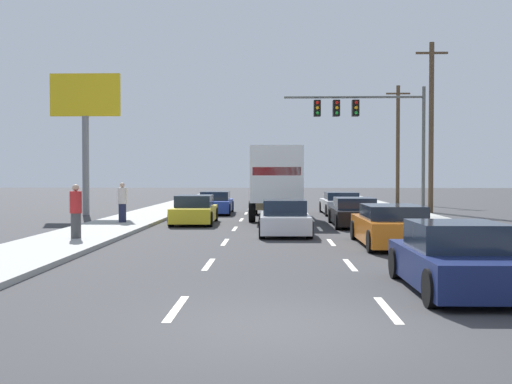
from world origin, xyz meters
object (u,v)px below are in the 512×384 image
car_white (284,219)px  car_black (354,213)px  car_yellow (194,211)px  utility_pole_far (398,143)px  car_navy (457,260)px  traffic_signal_mast (361,117)px  car_blue (216,203)px  box_truck (276,179)px  pedestrian_near_corner (122,203)px  car_silver (341,204)px  utility_pole_mid (431,125)px  car_orange (392,226)px  roadside_billboard (85,115)px  pedestrian_mid_block (76,211)px

car_white → car_black: bearing=52.1°
car_yellow → utility_pole_far: utility_pole_far is taller
car_navy → traffic_signal_mast: size_ratio=0.48×
car_white → car_black: car_white is taller
car_black → car_blue: bearing=129.1°
car_white → car_navy: size_ratio=1.02×
car_blue → box_truck: bearing=-48.5°
utility_pole_far → pedestrian_near_corner: 26.55m
car_yellow → box_truck: bearing=43.3°
car_silver → pedestrian_near_corner: 12.74m
utility_pole_mid → pedestrian_near_corner: bearing=-148.8°
car_orange → utility_pole_mid: (5.30, 16.67, 4.36)m
car_navy → pedestrian_near_corner: pedestrian_near_corner is taller
car_silver → roadside_billboard: 14.54m
car_silver → roadside_billboard: (-13.70, -1.02, 4.76)m
utility_pole_far → pedestrian_mid_block: bearing=-119.4°
car_silver → car_navy: bearing=-90.6°
car_blue → car_black: 10.48m
traffic_signal_mast → utility_pole_mid: (3.78, -1.45, -0.62)m
car_white → utility_pole_mid: size_ratio=0.43×
car_orange → traffic_signal_mast: traffic_signal_mast is taller
roadside_billboard → utility_pole_mid: bearing=7.7°
traffic_signal_mast → roadside_billboard: (-15.18, -4.02, -0.24)m
traffic_signal_mast → car_orange: bearing=-94.8°
car_blue → utility_pole_far: bearing=45.9°
utility_pole_far → pedestrian_near_corner: (-15.78, -21.05, -3.59)m
car_yellow → car_silver: size_ratio=0.92×
car_black → utility_pole_far: size_ratio=0.53×
box_truck → car_black: bearing=-53.0°
utility_pole_far → pedestrian_near_corner: utility_pole_far is taller
pedestrian_mid_block → traffic_signal_mast: bearing=56.8°
pedestrian_near_corner → car_blue: bearing=68.2°
pedestrian_near_corner → car_navy: bearing=-56.4°
car_yellow → car_black: (6.89, -1.00, -0.03)m
pedestrian_mid_block → car_silver: bearing=55.5°
roadside_billboard → pedestrian_near_corner: (3.61, -6.74, -4.36)m
utility_pole_mid → utility_pole_far: bearing=87.9°
car_black → pedestrian_mid_block: bearing=-145.4°
car_yellow → pedestrian_mid_block: 8.20m
traffic_signal_mast → utility_pole_far: bearing=67.8°
car_blue → utility_pole_far: size_ratio=0.52×
utility_pole_mid → car_blue: bearing=-174.3°
car_blue → pedestrian_near_corner: pedestrian_near_corner is taller
car_black → car_orange: size_ratio=1.00×
utility_pole_far → roadside_billboard: size_ratio=1.17×
car_silver → traffic_signal_mast: bearing=63.7°
car_silver → traffic_signal_mast: size_ratio=0.56×
car_black → car_yellow: bearing=171.7°
car_orange → pedestrian_mid_block: pedestrian_mid_block is taller
car_silver → car_navy: size_ratio=1.16×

